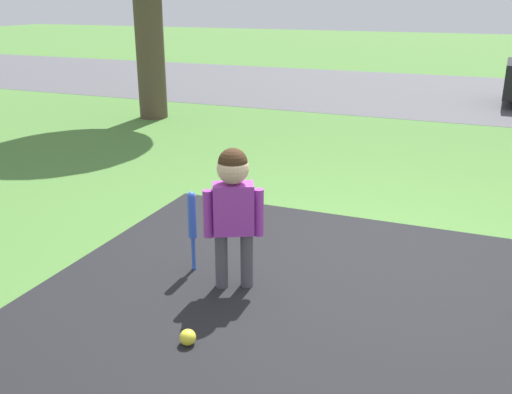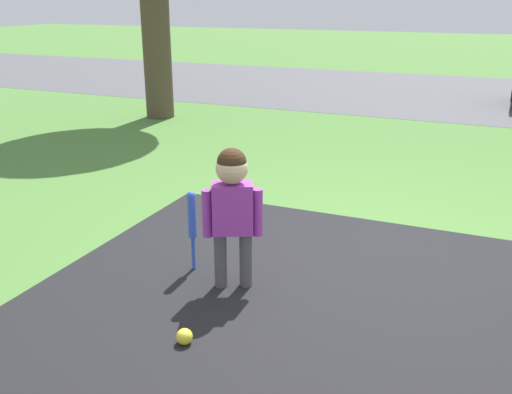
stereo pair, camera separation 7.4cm
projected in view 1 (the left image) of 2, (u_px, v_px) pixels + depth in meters
ground_plane at (361, 268)px, 4.27m from camera, size 60.00×60.00×0.00m
street_strip at (451, 94)px, 11.81m from camera, size 40.00×6.00×0.01m
child at (233, 199)px, 3.78m from camera, size 0.37×0.26×1.00m
baseball_bat at (192, 220)px, 4.11m from camera, size 0.06×0.06×0.61m
sports_ball at (188, 337)px, 3.32m from camera, size 0.10×0.10×0.10m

